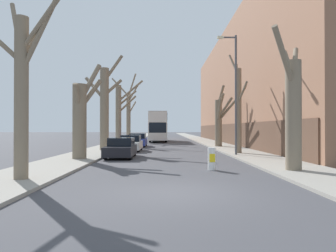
{
  "coord_description": "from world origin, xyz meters",
  "views": [
    {
      "loc": [
        -0.27,
        -9.08,
        1.95
      ],
      "look_at": [
        0.18,
        30.34,
        2.28
      ],
      "focal_mm": 32.0,
      "sensor_mm": 36.0,
      "label": 1
    }
  ],
  "objects_px": {
    "street_tree_right_1": "(238,107)",
    "street_tree_right_2": "(220,119)",
    "street_tree_left_2": "(105,107)",
    "street_tree_right_0": "(293,106)",
    "parked_car_1": "(131,143)",
    "street_tree_left_1": "(81,117)",
    "double_decker_bus": "(158,125)",
    "parked_car_2": "(138,140)",
    "street_tree_left_4": "(129,113)",
    "lamp_post": "(235,89)",
    "traffic_bollard": "(212,159)",
    "parked_car_0": "(121,148)",
    "street_tree_left_3": "(120,113)",
    "street_tree_left_0": "(21,84)"
  },
  "relations": [
    {
      "from": "street_tree_left_1",
      "to": "street_tree_left_3",
      "type": "height_order",
      "value": "street_tree_left_3"
    },
    {
      "from": "street_tree_left_1",
      "to": "double_decker_bus",
      "type": "height_order",
      "value": "street_tree_left_1"
    },
    {
      "from": "street_tree_left_0",
      "to": "street_tree_left_4",
      "type": "relative_size",
      "value": 0.74
    },
    {
      "from": "street_tree_left_4",
      "to": "parked_car_0",
      "type": "distance_m",
      "value": 22.33
    },
    {
      "from": "parked_car_0",
      "to": "street_tree_left_3",
      "type": "bearing_deg",
      "value": 98.8
    },
    {
      "from": "street_tree_left_1",
      "to": "street_tree_left_4",
      "type": "bearing_deg",
      "value": 89.82
    },
    {
      "from": "street_tree_left_1",
      "to": "street_tree_left_2",
      "type": "xyz_separation_m",
      "value": [
        0.01,
        7.28,
        1.19
      ]
    },
    {
      "from": "parked_car_0",
      "to": "traffic_bollard",
      "type": "xyz_separation_m",
      "value": [
        5.14,
        -6.05,
        -0.1
      ]
    },
    {
      "from": "street_tree_left_3",
      "to": "parked_car_2",
      "type": "height_order",
      "value": "street_tree_left_3"
    },
    {
      "from": "street_tree_left_1",
      "to": "parked_car_2",
      "type": "height_order",
      "value": "street_tree_left_1"
    },
    {
      "from": "street_tree_right_1",
      "to": "street_tree_right_2",
      "type": "height_order",
      "value": "street_tree_right_1"
    },
    {
      "from": "double_decker_bus",
      "to": "lamp_post",
      "type": "height_order",
      "value": "lamp_post"
    },
    {
      "from": "street_tree_left_2",
      "to": "street_tree_right_1",
      "type": "bearing_deg",
      "value": -16.18
    },
    {
      "from": "street_tree_left_0",
      "to": "parked_car_0",
      "type": "distance_m",
      "value": 9.88
    },
    {
      "from": "street_tree_right_2",
      "to": "lamp_post",
      "type": "relative_size",
      "value": 0.73
    },
    {
      "from": "street_tree_left_2",
      "to": "street_tree_right_0",
      "type": "relative_size",
      "value": 1.34
    },
    {
      "from": "street_tree_left_1",
      "to": "street_tree_right_1",
      "type": "bearing_deg",
      "value": 21.19
    },
    {
      "from": "street_tree_left_3",
      "to": "street_tree_left_4",
      "type": "xyz_separation_m",
      "value": [
        -0.06,
        8.5,
        0.41
      ]
    },
    {
      "from": "traffic_bollard",
      "to": "street_tree_left_4",
      "type": "bearing_deg",
      "value": 104.58
    },
    {
      "from": "street_tree_left_0",
      "to": "street_tree_right_2",
      "type": "relative_size",
      "value": 1.13
    },
    {
      "from": "double_decker_bus",
      "to": "parked_car_2",
      "type": "bearing_deg",
      "value": -99.21
    },
    {
      "from": "street_tree_right_2",
      "to": "parked_car_1",
      "type": "height_order",
      "value": "street_tree_right_2"
    },
    {
      "from": "parked_car_1",
      "to": "traffic_bollard",
      "type": "relative_size",
      "value": 3.92
    },
    {
      "from": "street_tree_left_4",
      "to": "street_tree_right_0",
      "type": "relative_size",
      "value": 1.54
    },
    {
      "from": "parked_car_2",
      "to": "lamp_post",
      "type": "xyz_separation_m",
      "value": [
        7.87,
        -11.4,
        4.06
      ]
    },
    {
      "from": "street_tree_right_0",
      "to": "parked_car_1",
      "type": "relative_size",
      "value": 1.49
    },
    {
      "from": "double_decker_bus",
      "to": "traffic_bollard",
      "type": "bearing_deg",
      "value": -84.18
    },
    {
      "from": "street_tree_left_3",
      "to": "lamp_post",
      "type": "height_order",
      "value": "lamp_post"
    },
    {
      "from": "street_tree_right_2",
      "to": "double_decker_bus",
      "type": "distance_m",
      "value": 15.62
    },
    {
      "from": "street_tree_right_0",
      "to": "parked_car_2",
      "type": "distance_m",
      "value": 21.13
    },
    {
      "from": "street_tree_left_3",
      "to": "street_tree_right_1",
      "type": "xyz_separation_m",
      "value": [
        10.6,
        -11.02,
        -0.12
      ]
    },
    {
      "from": "street_tree_left_4",
      "to": "traffic_bollard",
      "type": "xyz_separation_m",
      "value": [
        7.29,
        -28.0,
        -3.58
      ]
    },
    {
      "from": "street_tree_right_1",
      "to": "street_tree_right_2",
      "type": "distance_m",
      "value": 8.14
    },
    {
      "from": "parked_car_0",
      "to": "parked_car_1",
      "type": "height_order",
      "value": "parked_car_1"
    },
    {
      "from": "street_tree_left_0",
      "to": "street_tree_left_2",
      "type": "xyz_separation_m",
      "value": [
        0.11,
        14.69,
        0.26
      ]
    },
    {
      "from": "street_tree_right_2",
      "to": "traffic_bollard",
      "type": "distance_m",
      "value": 17.13
    },
    {
      "from": "street_tree_right_1",
      "to": "parked_car_1",
      "type": "relative_size",
      "value": 1.86
    },
    {
      "from": "street_tree_left_4",
      "to": "street_tree_right_2",
      "type": "relative_size",
      "value": 1.53
    },
    {
      "from": "street_tree_left_4",
      "to": "parked_car_1",
      "type": "height_order",
      "value": "street_tree_left_4"
    },
    {
      "from": "double_decker_bus",
      "to": "parked_car_2",
      "type": "height_order",
      "value": "double_decker_bus"
    },
    {
      "from": "street_tree_left_1",
      "to": "traffic_bollard",
      "type": "distance_m",
      "value": 8.8
    },
    {
      "from": "street_tree_left_1",
      "to": "street_tree_right_2",
      "type": "xyz_separation_m",
      "value": [
        10.81,
        12.28,
        0.29
      ]
    },
    {
      "from": "street_tree_left_1",
      "to": "parked_car_2",
      "type": "xyz_separation_m",
      "value": [
        2.22,
        14.05,
        -1.97
      ]
    },
    {
      "from": "street_tree_right_1",
      "to": "parked_car_1",
      "type": "bearing_deg",
      "value": 157.83
    },
    {
      "from": "street_tree_left_3",
      "to": "street_tree_right_2",
      "type": "height_order",
      "value": "street_tree_left_3"
    },
    {
      "from": "street_tree_right_0",
      "to": "parked_car_0",
      "type": "relative_size",
      "value": 1.52
    },
    {
      "from": "parked_car_1",
      "to": "traffic_bollard",
      "type": "height_order",
      "value": "parked_car_1"
    },
    {
      "from": "street_tree_left_1",
      "to": "parked_car_2",
      "type": "distance_m",
      "value": 14.36
    },
    {
      "from": "street_tree_left_1",
      "to": "lamp_post",
      "type": "distance_m",
      "value": 10.64
    },
    {
      "from": "parked_car_0",
      "to": "lamp_post",
      "type": "bearing_deg",
      "value": 6.7
    }
  ]
}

